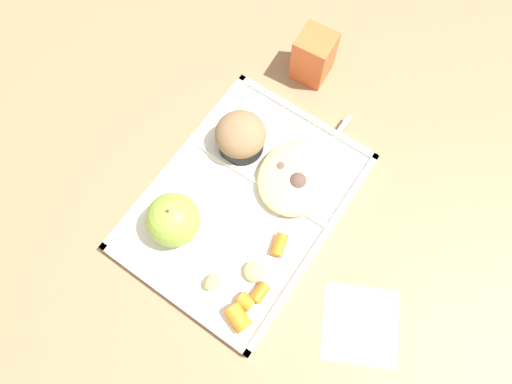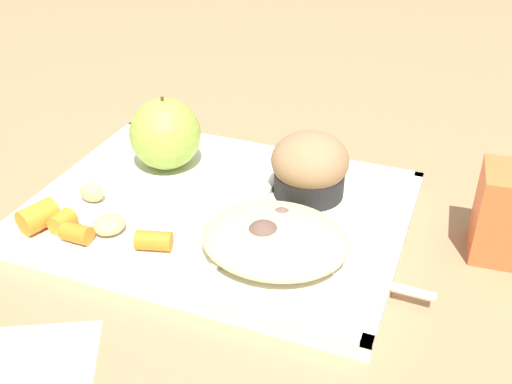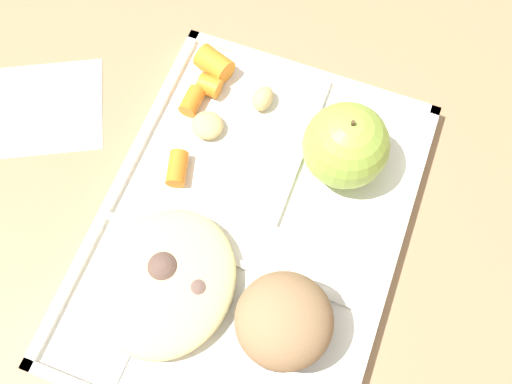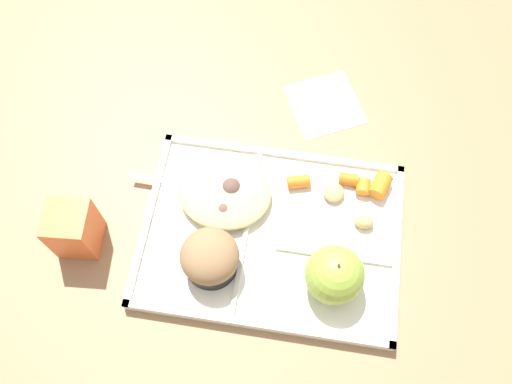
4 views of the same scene
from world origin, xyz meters
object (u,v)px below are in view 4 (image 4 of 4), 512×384
Objects in this scene: lunch_tray at (271,235)px; green_apple at (334,275)px; milk_carton at (74,229)px; bran_muffin at (210,258)px; plastic_fork at (185,184)px.

lunch_tray is 0.12m from green_apple.
bran_muffin is at bearing 171.52° from milk_carton.
milk_carton reaches higher than bran_muffin.
milk_carton is (0.28, 0.05, 0.04)m from lunch_tray.
bran_muffin is at bearing 0.00° from green_apple.
plastic_fork is (0.07, -0.12, -0.03)m from bran_muffin.
milk_carton is at bearing 9.70° from lunch_tray.
green_apple is at bearing 153.16° from plastic_fork.
bran_muffin reaches higher than plastic_fork.
green_apple is at bearing 173.26° from milk_carton.
plastic_fork is at bearing -26.84° from green_apple.
milk_carton is (0.38, -0.01, -0.01)m from green_apple.
lunch_tray is 2.56× the size of plastic_fork.
lunch_tray is 0.11m from bran_muffin.
green_apple is at bearing 147.20° from lunch_tray.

